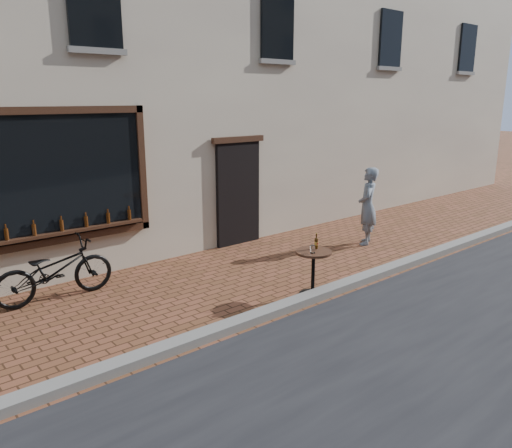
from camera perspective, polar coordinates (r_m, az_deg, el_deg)
ground at (r=7.34m, az=3.02°, el=-10.78°), size 90.00×90.00×0.00m
kerb at (r=7.45m, az=1.96°, el=-9.87°), size 90.00×0.25×0.12m
shop_building at (r=12.37m, az=-19.36°, el=22.31°), size 28.00×6.20×10.00m
cargo_bicycle at (r=8.43m, az=-22.30°, el=-4.93°), size 2.11×0.66×1.03m
bistro_table at (r=8.03m, az=6.58°, el=-4.52°), size 0.58×0.58×1.00m
pedestrian at (r=11.00m, az=12.63°, el=2.01°), size 0.73×0.67×1.67m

